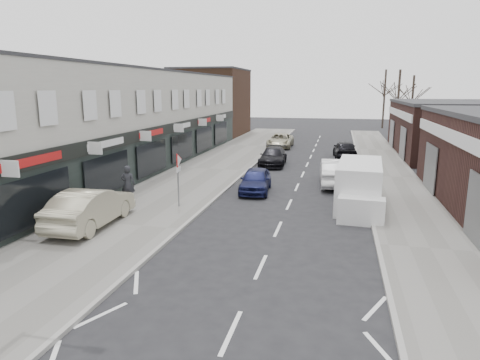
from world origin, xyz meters
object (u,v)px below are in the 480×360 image
Objects in this scene: pedestrian at (128,184)px; warning_sign at (178,165)px; sedan_on_pavement at (91,207)px; parked_car_left_c at (280,141)px; parked_car_right_a at (335,172)px; parked_car_right_b at (345,149)px; white_van at (359,187)px; parked_car_left_a at (256,180)px; parked_car_left_b at (273,157)px.

warning_sign is at bearing 170.05° from pedestrian.
pedestrian reaches higher than sedan_on_pavement.
parked_car_left_c is at bearing -100.52° from sedan_on_pavement.
parked_car_right_a reaches higher than parked_car_right_b.
parked_car_left_c is 1.01× the size of parked_car_right_a.
white_van is at bearing -153.59° from sedan_on_pavement.
parked_car_left_a is 0.80× the size of parked_car_right_a.
parked_car_left_a is at bearing 163.21° from white_van.
parked_car_left_b is (5.12, 16.76, -0.25)m from sedan_on_pavement.
white_van is 3.05× the size of pedestrian.
parked_car_left_a is 8.77m from parked_car_left_b.
warning_sign is 5.44m from parked_car_left_a.
warning_sign is at bearing -103.75° from parked_car_left_b.
parked_car_right_a reaches higher than parked_car_left_a.
parked_car_right_a is (10.07, 7.10, -0.27)m from pedestrian.
parked_car_left_c is (-6.80, 21.18, -0.37)m from white_van.
pedestrian is (-11.27, -2.20, 0.02)m from white_van.
parked_car_right_b is (6.25, -5.45, 0.06)m from parked_car_left_c.
parked_car_right_b is at bearing -41.89° from parked_car_left_c.
pedestrian is at bearing -101.59° from parked_car_left_c.
white_van is 6.00m from parked_car_left_a.
sedan_on_pavement is (-11.07, -5.88, -0.14)m from white_van.
white_van is at bearing -63.78° from parked_car_left_b.
parked_car_right_a is 10.85m from parked_car_right_b.
pedestrian is (-0.20, 3.67, 0.16)m from sedan_on_pavement.
parked_car_left_b is at bearing -108.54° from sedan_on_pavement.
white_van reaches higher than parked_car_right_a.
warning_sign is at bearing -125.74° from sedan_on_pavement.
pedestrian is 0.48× the size of parked_car_left_a.
warning_sign is at bearing 40.45° from parked_car_right_a.
parked_car_left_a is 14.52m from parked_car_right_b.
warning_sign is 8.91m from white_van.
parked_car_right_b reaches higher than parked_car_left_b.
parked_car_left_a is at bearing -153.09° from pedestrian.
white_van is 12.53m from sedan_on_pavement.
sedan_on_pavement is 0.98× the size of parked_car_left_c.
parked_car_left_a reaches higher than parked_car_left_b.
parked_car_left_a is (-5.60, 2.12, -0.38)m from white_van.
white_van is 22.25m from parked_car_left_c.
parked_car_left_a is at bearing 55.45° from warning_sign.
sedan_on_pavement is at bearing 59.56° from parked_car_right_b.
warning_sign is at bearing 61.43° from parked_car_right_b.
white_van is 15.74m from parked_car_right_b.
white_van is 12.41m from parked_car_left_b.
pedestrian reaches higher than parked_car_left_b.
parked_car_left_c is at bearing 85.69° from warning_sign.
parked_car_left_c is 17.22m from parked_car_right_a.
pedestrian is at bearing 54.65° from parked_car_right_b.
white_van reaches higher than parked_car_left_a.
pedestrian is 20.89m from parked_car_right_b.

